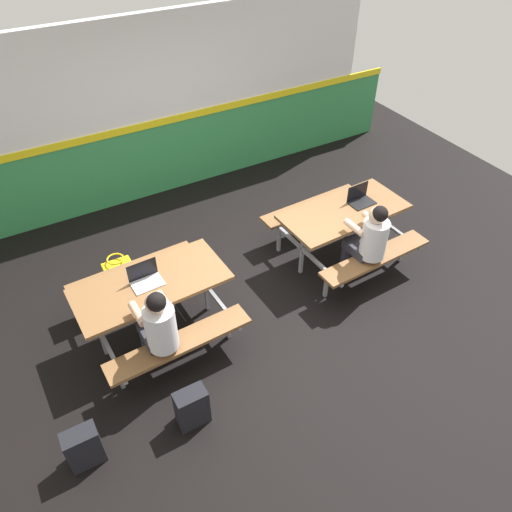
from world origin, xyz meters
The scene contains 11 objects.
ground_plane centered at (0.00, 0.00, -0.01)m, with size 10.00×10.00×0.02m, color black.
accent_backdrop centered at (0.00, 2.77, 1.25)m, with size 8.00×0.14×2.60m.
picnic_table_left centered at (-1.28, 0.06, 0.57)m, with size 1.63×1.61×0.74m.
picnic_table_right centered at (1.28, 0.10, 0.57)m, with size 1.63×1.61×0.74m.
student_nearer centered at (-1.41, -0.50, 0.71)m, with size 0.37×0.53×1.21m.
student_further centered at (1.21, -0.46, 0.71)m, with size 0.37×0.53×1.21m.
laptop_silver centered at (-1.31, 0.09, 0.79)m, with size 0.33×0.23×0.22m.
laptop_dark centered at (1.56, 0.15, 0.79)m, with size 0.33×0.23×0.22m.
backpack_dark centered at (-1.41, -1.17, 0.22)m, with size 0.30×0.22×0.44m.
tote_bag_bright centered at (-1.42, 1.00, 0.19)m, with size 0.34×0.21×0.43m.
satchel_spare centered at (-2.39, -1.06, 0.22)m, with size 0.30×0.22×0.44m.
Camera 1 is at (-2.13, -3.66, 4.28)m, focal length 34.28 mm.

